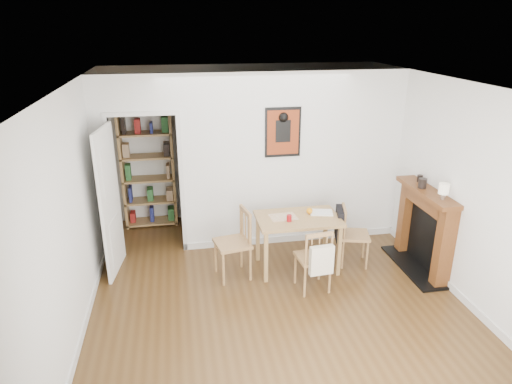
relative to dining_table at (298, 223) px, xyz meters
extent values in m
plane|color=#4C3318|center=(-0.45, -0.55, -0.67)|extent=(5.20, 5.20, 0.00)
plane|color=silver|center=(-0.45, 2.05, 0.63)|extent=(4.50, 0.00, 4.50)
plane|color=silver|center=(-0.45, -3.15, 0.63)|extent=(4.50, 0.00, 4.50)
plane|color=silver|center=(-2.70, -0.55, 0.63)|extent=(0.00, 5.20, 5.20)
plane|color=silver|center=(1.80, -0.55, 0.63)|extent=(0.00, 5.20, 5.20)
plane|color=white|center=(-0.45, -0.55, 1.93)|extent=(5.20, 5.20, 0.00)
cube|color=silver|center=(0.13, 0.85, 0.63)|extent=(3.35, 0.10, 2.60)
cube|color=silver|center=(-2.57, 0.85, 0.63)|extent=(0.25, 0.10, 2.60)
cube|color=silver|center=(-2.00, 0.85, 1.65)|extent=(0.90, 0.10, 0.55)
cube|color=silver|center=(-2.48, 0.85, 0.35)|extent=(0.06, 0.14, 2.05)
cube|color=silver|center=(-1.52, 0.85, 0.35)|extent=(0.06, 0.14, 2.05)
cube|color=silver|center=(0.13, 0.79, -0.62)|extent=(3.35, 0.02, 0.10)
cube|color=silver|center=(-2.69, -1.15, -0.62)|extent=(0.02, 4.00, 0.10)
cube|color=silver|center=(1.79, -1.15, -0.62)|extent=(0.02, 4.00, 0.10)
cube|color=white|center=(-2.47, 0.38, 0.33)|extent=(0.15, 0.80, 2.00)
cube|color=black|center=(-0.05, 0.79, 1.08)|extent=(0.52, 0.02, 0.72)
cube|color=maroon|center=(-0.05, 0.78, 1.08)|extent=(0.46, 0.00, 0.64)
cube|color=#A3834C|center=(0.00, 0.00, 0.07)|extent=(1.12, 0.71, 0.04)
cube|color=#A3834C|center=(-0.50, -0.30, -0.31)|extent=(0.05, 0.05, 0.72)
cube|color=#A3834C|center=(0.50, -0.30, -0.31)|extent=(0.05, 0.05, 0.72)
cube|color=#A3834C|center=(-0.50, 0.30, -0.31)|extent=(0.05, 0.05, 0.72)
cube|color=#A3834C|center=(0.50, 0.30, -0.31)|extent=(0.05, 0.05, 0.72)
cube|color=black|center=(0.60, 0.03, -0.06)|extent=(0.18, 0.37, 0.45)
cube|color=beige|center=(0.08, -0.78, -0.13)|extent=(0.30, 0.13, 0.37)
cube|color=#A3834C|center=(-2.44, 1.85, 0.33)|extent=(0.04, 0.34, 2.01)
cube|color=#A3834C|center=(-1.64, 1.85, 0.33)|extent=(0.04, 0.34, 2.01)
cube|color=#A3834C|center=(-2.04, 1.85, -0.63)|extent=(0.85, 0.34, 0.03)
cube|color=#A3834C|center=(-2.04, 1.85, 0.13)|extent=(0.85, 0.34, 0.03)
cube|color=#A3834C|center=(-2.04, 1.85, 1.30)|extent=(0.85, 0.34, 0.03)
cube|color=maroon|center=(-2.04, 1.85, 0.33)|extent=(0.74, 0.28, 0.28)
cube|color=brown|center=(1.70, -0.79, -0.12)|extent=(0.20, 0.16, 1.10)
cube|color=brown|center=(1.70, 0.20, -0.12)|extent=(0.20, 0.16, 1.10)
cube|color=brown|center=(1.67, -0.30, 0.46)|extent=(0.30, 1.21, 0.06)
cube|color=brown|center=(1.70, -0.30, 0.33)|extent=(0.20, 0.85, 0.20)
cube|color=black|center=(1.76, -0.30, -0.22)|extent=(0.08, 0.81, 0.88)
cube|color=black|center=(1.64, -0.30, -0.66)|extent=(0.45, 1.25, 0.03)
cylinder|color=maroon|center=(-0.15, -0.10, 0.14)|extent=(0.07, 0.07, 0.09)
sphere|color=orange|center=(0.18, 0.09, 0.13)|extent=(0.09, 0.09, 0.09)
cube|color=beige|center=(-0.20, 0.04, 0.09)|extent=(0.37, 0.29, 0.00)
cube|color=silver|center=(0.35, 0.09, 0.10)|extent=(0.35, 0.29, 0.02)
cylinder|color=silver|center=(1.67, -0.64, 0.53)|extent=(0.06, 0.06, 0.07)
cylinder|color=beige|center=(1.67, -0.64, 0.63)|extent=(0.13, 0.13, 0.13)
cylinder|color=black|center=(1.63, -0.22, 0.55)|extent=(0.11, 0.11, 0.13)
cylinder|color=black|center=(1.72, 0.02, 0.54)|extent=(0.08, 0.08, 0.10)
camera|label=1|loc=(-1.54, -5.44, 2.57)|focal=32.00mm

